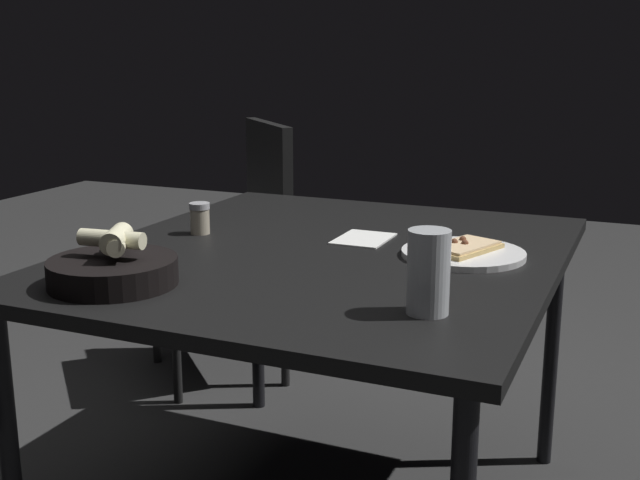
# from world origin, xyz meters

# --- Properties ---
(dining_table) EXTENTS (1.19, 1.04, 0.71)m
(dining_table) POSITION_xyz_m (0.00, 0.00, 0.65)
(dining_table) COLOR black
(dining_table) RESTS_ON ground
(pizza_plate) EXTENTS (0.27, 0.27, 0.04)m
(pizza_plate) POSITION_xyz_m (0.07, -0.31, 0.72)
(pizza_plate) COLOR white
(pizza_plate) RESTS_ON dining_table
(bread_basket) EXTENTS (0.25, 0.25, 0.12)m
(bread_basket) POSITION_xyz_m (-0.41, 0.27, 0.74)
(bread_basket) COLOR black
(bread_basket) RESTS_ON dining_table
(beer_glass) EXTENTS (0.08, 0.08, 0.15)m
(beer_glass) POSITION_xyz_m (-0.34, -0.34, 0.77)
(beer_glass) COLOR silver
(beer_glass) RESTS_ON dining_table
(pepper_shaker) EXTENTS (0.05, 0.05, 0.08)m
(pepper_shaker) POSITION_xyz_m (0.03, 0.35, 0.74)
(pepper_shaker) COLOR #BFB299
(pepper_shaker) RESTS_ON dining_table
(napkin) EXTENTS (0.16, 0.12, 0.00)m
(napkin) POSITION_xyz_m (0.13, -0.05, 0.71)
(napkin) COLOR white
(napkin) RESTS_ON dining_table
(chair_spare) EXTENTS (0.62, 0.62, 0.90)m
(chair_spare) POSITION_xyz_m (0.78, 0.66, 0.52)
(chair_spare) COLOR #252525
(chair_spare) RESTS_ON ground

